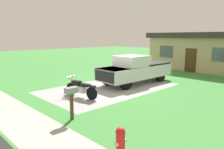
{
  "coord_description": "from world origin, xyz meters",
  "views": [
    {
      "loc": [
        9.5,
        -8.93,
        3.16
      ],
      "look_at": [
        0.29,
        -0.1,
        0.9
      ],
      "focal_mm": 34.76,
      "sensor_mm": 36.0,
      "label": 1
    }
  ],
  "objects_px": {
    "mailbox": "(71,95)",
    "motorcycle": "(81,88)",
    "pickup_truck": "(136,69)",
    "fire_hydrant": "(120,143)",
    "neighbor_house": "(203,51)"
  },
  "relations": [
    {
      "from": "pickup_truck",
      "to": "fire_hydrant",
      "type": "relative_size",
      "value": 6.52
    },
    {
      "from": "fire_hydrant",
      "to": "mailbox",
      "type": "bearing_deg",
      "value": 168.98
    },
    {
      "from": "motorcycle",
      "to": "neighbor_house",
      "type": "height_order",
      "value": "neighbor_house"
    },
    {
      "from": "motorcycle",
      "to": "pickup_truck",
      "type": "distance_m",
      "value": 4.83
    },
    {
      "from": "mailbox",
      "to": "motorcycle",
      "type": "bearing_deg",
      "value": 137.93
    },
    {
      "from": "motorcycle",
      "to": "neighbor_house",
      "type": "xyz_separation_m",
      "value": [
        0.07,
        14.42,
        1.32
      ]
    },
    {
      "from": "neighbor_house",
      "to": "mailbox",
      "type": "bearing_deg",
      "value": -82.3
    },
    {
      "from": "pickup_truck",
      "to": "fire_hydrant",
      "type": "distance_m",
      "value": 9.46
    },
    {
      "from": "pickup_truck",
      "to": "fire_hydrant",
      "type": "xyz_separation_m",
      "value": [
        5.76,
        -7.49,
        -0.53
      ]
    },
    {
      "from": "mailbox",
      "to": "neighbor_house",
      "type": "height_order",
      "value": "neighbor_house"
    },
    {
      "from": "fire_hydrant",
      "to": "neighbor_house",
      "type": "xyz_separation_m",
      "value": [
        -5.41,
        17.11,
        1.36
      ]
    },
    {
      "from": "fire_hydrant",
      "to": "neighbor_house",
      "type": "relative_size",
      "value": 0.09
    },
    {
      "from": "fire_hydrant",
      "to": "pickup_truck",
      "type": "bearing_deg",
      "value": 127.54
    },
    {
      "from": "motorcycle",
      "to": "pickup_truck",
      "type": "height_order",
      "value": "pickup_truck"
    },
    {
      "from": "fire_hydrant",
      "to": "mailbox",
      "type": "height_order",
      "value": "mailbox"
    }
  ]
}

